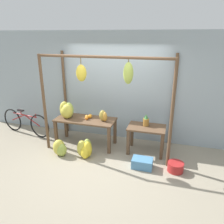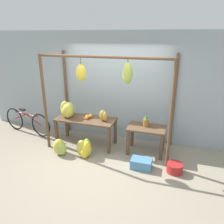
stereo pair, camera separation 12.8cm
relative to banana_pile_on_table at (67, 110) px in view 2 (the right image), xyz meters
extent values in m
plane|color=gray|center=(1.08, -0.62, -0.89)|extent=(20.00, 20.00, 0.00)
cube|color=#99A8B2|center=(1.08, 0.75, 0.51)|extent=(8.00, 0.08, 2.80)
cylinder|color=brown|center=(-0.38, -0.37, 0.26)|extent=(0.07, 0.07, 2.30)
cylinder|color=brown|center=(2.53, -0.37, 0.26)|extent=(0.07, 0.07, 2.30)
cylinder|color=brown|center=(-0.38, 0.66, 0.26)|extent=(0.07, 0.07, 2.30)
cylinder|color=brown|center=(2.53, 0.66, 0.26)|extent=(0.07, 0.07, 2.30)
cylinder|color=brown|center=(1.08, -0.37, 1.38)|extent=(2.92, 0.06, 0.06)
cylinder|color=brown|center=(0.61, -0.37, 1.28)|extent=(0.02, 0.02, 0.14)
ellipsoid|color=gold|center=(0.61, -0.37, 1.03)|extent=(0.23, 0.20, 0.36)
cylinder|color=brown|center=(1.62, -0.37, 1.32)|extent=(0.02, 0.02, 0.05)
ellipsoid|color=#9EB247|center=(1.62, -0.37, 1.08)|extent=(0.20, 0.18, 0.44)
cube|color=brown|center=(0.47, 0.05, -0.20)|extent=(1.50, 0.64, 0.04)
cube|color=brown|center=(-0.23, -0.22, -0.56)|extent=(0.07, 0.07, 0.67)
cube|color=brown|center=(1.17, -0.22, -0.56)|extent=(0.07, 0.07, 0.67)
cube|color=brown|center=(-0.23, 0.31, -0.56)|extent=(0.07, 0.07, 0.67)
cube|color=brown|center=(1.17, 0.31, -0.56)|extent=(0.07, 0.07, 0.67)
cube|color=brown|center=(2.00, 0.08, -0.25)|extent=(0.87, 0.56, 0.04)
cube|color=brown|center=(1.61, -0.15, -0.58)|extent=(0.07, 0.07, 0.62)
cube|color=brown|center=(2.38, -0.15, -0.58)|extent=(0.07, 0.07, 0.62)
cube|color=brown|center=(1.61, 0.31, -0.58)|extent=(0.07, 0.07, 0.62)
cube|color=brown|center=(2.38, 0.31, -0.58)|extent=(0.07, 0.07, 0.62)
ellipsoid|color=#9EB247|center=(0.03, -0.01, -0.01)|extent=(0.34, 0.32, 0.34)
ellipsoid|color=#9EB247|center=(0.03, 0.06, 0.01)|extent=(0.28, 0.27, 0.38)
ellipsoid|color=gold|center=(-0.08, 0.02, 0.03)|extent=(0.31, 0.31, 0.41)
ellipsoid|color=gold|center=(-0.01, -0.02, -0.02)|extent=(0.33, 0.31, 0.32)
ellipsoid|color=gold|center=(0.03, -0.04, 0.00)|extent=(0.28, 0.25, 0.36)
sphere|color=orange|center=(0.49, 0.09, -0.14)|extent=(0.09, 0.09, 0.09)
sphere|color=orange|center=(0.56, 0.12, -0.14)|extent=(0.09, 0.09, 0.09)
sphere|color=orange|center=(0.52, 0.00, -0.14)|extent=(0.09, 0.09, 0.09)
sphere|color=orange|center=(0.56, 0.16, -0.13)|extent=(0.10, 0.10, 0.10)
cylinder|color=#A3702D|center=(1.96, 0.14, -0.14)|extent=(0.13, 0.13, 0.18)
cone|color=#428442|center=(1.96, 0.14, 0.00)|extent=(0.09, 0.09, 0.10)
cylinder|color=olive|center=(1.95, 0.18, -0.14)|extent=(0.12, 0.12, 0.17)
cone|color=#428442|center=(1.95, 0.18, -0.01)|extent=(0.09, 0.09, 0.11)
cylinder|color=#B27F38|center=(1.98, 0.16, -0.14)|extent=(0.12, 0.12, 0.17)
cone|color=#428442|center=(1.98, 0.16, -0.02)|extent=(0.08, 0.08, 0.09)
ellipsoid|color=#9EB247|center=(0.13, -0.65, -0.73)|extent=(0.26, 0.24, 0.32)
ellipsoid|color=gold|center=(0.06, -0.62, -0.69)|extent=(0.35, 0.34, 0.39)
ellipsoid|color=yellow|center=(0.74, -0.52, -0.69)|extent=(0.24, 0.25, 0.39)
ellipsoid|color=#9EB247|center=(0.70, -0.44, -0.68)|extent=(0.26, 0.27, 0.42)
ellipsoid|color=gold|center=(0.61, -0.53, -0.69)|extent=(0.31, 0.31, 0.40)
ellipsoid|color=yellow|center=(0.71, -0.60, -0.74)|extent=(0.25, 0.26, 0.29)
cube|color=#4C84B2|center=(2.02, -0.60, -0.79)|extent=(0.44, 0.29, 0.21)
cylinder|color=#AD2323|center=(2.71, -0.54, -0.79)|extent=(0.33, 0.33, 0.20)
torus|color=black|center=(-1.93, 0.27, -0.55)|extent=(0.66, 0.15, 0.67)
torus|color=black|center=(-0.91, 0.08, -0.55)|extent=(0.66, 0.15, 0.67)
cylinder|color=maroon|center=(-1.42, 0.17, -0.32)|extent=(0.88, 0.19, 0.03)
cylinder|color=maroon|center=(-1.68, 0.22, -0.44)|extent=(0.53, 0.12, 0.26)
cylinder|color=maroon|center=(-1.16, 0.13, -0.44)|extent=(0.53, 0.12, 0.26)
cylinder|color=maroon|center=(-1.55, 0.20, -0.27)|extent=(0.02, 0.02, 0.10)
cube|color=black|center=(-1.55, 0.20, -0.20)|extent=(0.21, 0.11, 0.04)
cylinder|color=maroon|center=(-1.01, 0.10, -0.27)|extent=(0.02, 0.02, 0.10)
ellipsoid|color=gold|center=(0.99, 0.03, -0.06)|extent=(0.15, 0.16, 0.24)
ellipsoid|color=#B2993D|center=(0.92, 0.05, -0.05)|extent=(0.22, 0.21, 0.27)
camera|label=1|loc=(2.51, -4.64, 1.80)|focal=35.00mm
camera|label=2|loc=(2.63, -4.61, 1.80)|focal=35.00mm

